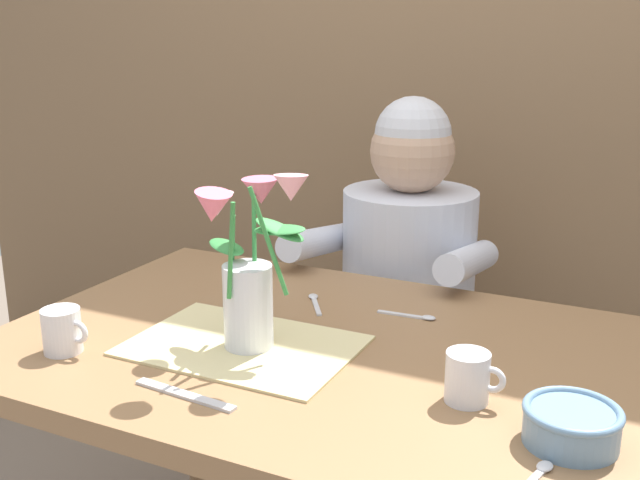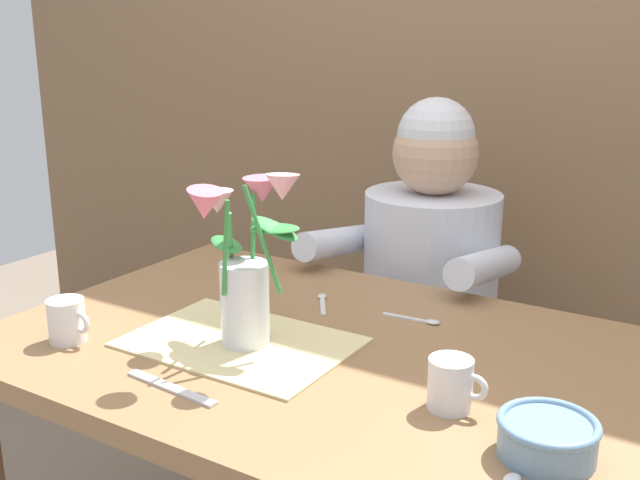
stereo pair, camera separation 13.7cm
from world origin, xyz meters
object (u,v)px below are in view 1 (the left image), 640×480
ceramic_bowl (572,424)px  ceramic_mug (468,377)px  dinner_knife (185,395)px  seated_person (406,317)px  flower_vase (247,266)px  coffee_cup (63,331)px

ceramic_bowl → ceramic_mug: (-0.16, 0.06, 0.01)m
ceramic_mug → dinner_knife: bearing=-156.1°
seated_person → dinner_knife: seated_person is taller
seated_person → ceramic_bowl: size_ratio=8.35×
seated_person → flower_vase: 0.77m
flower_vase → coffee_cup: size_ratio=3.53×
flower_vase → seated_person: bearing=85.4°
seated_person → ceramic_bowl: (0.51, -0.77, 0.21)m
seated_person → ceramic_bowl: seated_person is taller
dinner_knife → coffee_cup: (-0.29, 0.04, 0.04)m
flower_vase → ceramic_mug: size_ratio=3.53×
dinner_knife → coffee_cup: 0.30m
seated_person → coffee_cup: 0.94m
seated_person → coffee_cup: (-0.34, -0.85, 0.22)m
ceramic_bowl → coffee_cup: bearing=-174.9°
dinner_knife → ceramic_mug: bearing=28.6°
ceramic_bowl → seated_person: bearing=123.4°
seated_person → coffee_cup: seated_person is taller
dinner_knife → ceramic_mug: 0.44m
dinner_knife → ceramic_mug: size_ratio=2.04×
flower_vase → coffee_cup: 0.35m
flower_vase → coffee_cup: bearing=-151.2°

